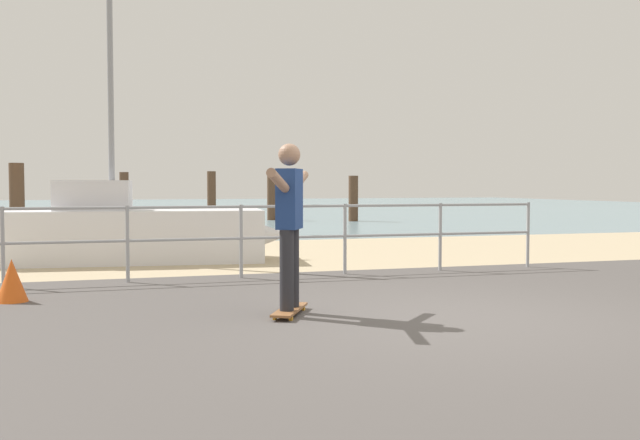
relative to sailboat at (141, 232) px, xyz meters
The scene contains 13 objects.
ground_plane 7.68m from the sailboat, 69.85° to the right, with size 24.00×10.00×0.04m, color #514C49.
beach_strip 2.81m from the sailboat, 17.09° to the left, with size 24.00×6.00×0.04m, color tan.
sea_surface 28.94m from the sailboat, 84.77° to the left, with size 72.00×50.00×0.04m, color #75939E.
railing_fence 2.64m from the sailboat, 79.55° to the right, with size 10.79×0.05×1.05m.
sailboat is the anchor object (origin of this frame).
skateboard 5.67m from the sailboat, 77.82° to the right, with size 0.55×0.80×0.08m.
skateboarder 5.67m from the sailboat, 77.82° to the right, with size 0.75×1.32×1.65m.
groyne_post_0 6.84m from the sailboat, 112.67° to the left, with size 0.35×0.35×1.86m, color #513826.
groyne_post_1 11.78m from the sailboat, 89.88° to the left, with size 0.29×0.29×1.75m, color #513826.
groyne_post_2 10.65m from the sailboat, 75.42° to the left, with size 0.28×0.28×1.76m, color #513826.
groyne_post_3 14.42m from the sailboat, 68.27° to the left, with size 0.30×0.30×1.79m, color #513826.
groyne_post_4 14.20m from the sailboat, 55.75° to the left, with size 0.35×0.35×1.66m, color #513826.
traffic_cone 4.18m from the sailboat, 112.21° to the right, with size 0.36×0.36×0.50m, color #E55919.
Camera 1 is at (-3.20, -6.18, 1.32)m, focal length 39.83 mm.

